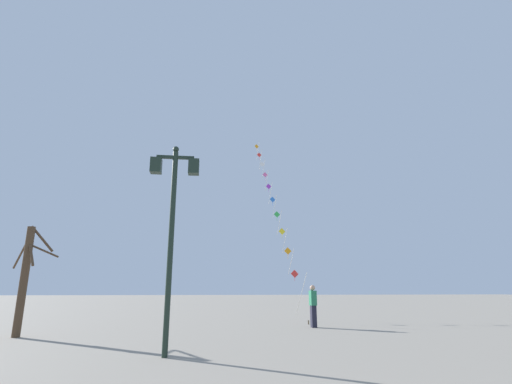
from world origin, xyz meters
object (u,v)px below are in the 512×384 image
Objects in this scene: kite_flyer at (313,305)px; kite_train at (273,200)px; bare_tree at (25,277)px; twin_lantern_lamp_post at (173,206)px.

kite_train is at bearing -0.16° from kite_flyer.
bare_tree is (-10.49, -11.13, -5.56)m from kite_train.
kite_flyer is at bearing 50.40° from twin_lantern_lamp_post.
kite_train is 16.27m from bare_tree.
twin_lantern_lamp_post reaches higher than kite_flyer.
kite_train is 3.95× the size of bare_tree.
twin_lantern_lamp_post is at bearing -108.52° from kite_train.
twin_lantern_lamp_post is 8.83m from kite_flyer.
kite_train is at bearing 46.68° from bare_tree.
kite_train reaches higher than bare_tree.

